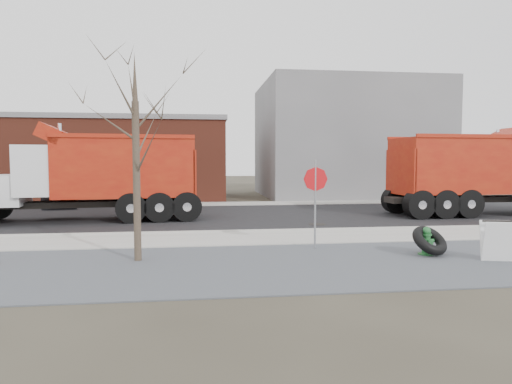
{
  "coord_description": "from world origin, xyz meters",
  "views": [
    {
      "loc": [
        -1.69,
        -14.24,
        2.55
      ],
      "look_at": [
        0.41,
        2.11,
        1.4
      ],
      "focal_mm": 32.0,
      "sensor_mm": 36.0,
      "label": 1
    }
  ],
  "objects": [
    {
      "name": "gravel_verge",
      "position": [
        0.0,
        -3.5,
        0.01
      ],
      "size": [
        60.0,
        5.0,
        0.03
      ],
      "primitive_type": "cube",
      "color": "slate",
      "rests_on": "ground"
    },
    {
      "name": "ground",
      "position": [
        0.0,
        0.0,
        0.0
      ],
      "size": [
        120.0,
        120.0,
        0.0
      ],
      "primitive_type": "plane",
      "color": "#383328",
      "rests_on": "ground"
    },
    {
      "name": "far_sidewalk",
      "position": [
        0.0,
        12.0,
        0.03
      ],
      "size": [
        60.0,
        2.0,
        0.06
      ],
      "primitive_type": "cube",
      "color": "#9E9B93",
      "rests_on": "ground"
    },
    {
      "name": "dump_truck_red_b",
      "position": [
        -5.96,
        5.49,
        2.01
      ],
      "size": [
        9.58,
        3.64,
        3.95
      ],
      "rotation": [
        0.0,
        0.0,
        3.25
      ],
      "color": "black",
      "rests_on": "ground"
    },
    {
      "name": "curb",
      "position": [
        0.0,
        1.55,
        0.06
      ],
      "size": [
        60.0,
        0.15,
        0.11
      ],
      "primitive_type": "cube",
      "color": "#9E9B93",
      "rests_on": "ground"
    },
    {
      "name": "dump_truck_red_a",
      "position": [
        11.65,
        5.49,
        2.06
      ],
      "size": [
        10.21,
        3.03,
        4.05
      ],
      "rotation": [
        0.0,
        0.0,
        0.03
      ],
      "color": "black",
      "rests_on": "ground"
    },
    {
      "name": "building_brick",
      "position": [
        -10.0,
        17.0,
        2.65
      ],
      "size": [
        20.2,
        8.2,
        5.3
      ],
      "color": "maroon",
      "rests_on": "ground"
    },
    {
      "name": "bare_tree",
      "position": [
        -3.2,
        -2.6,
        3.3
      ],
      "size": [
        3.2,
        3.2,
        5.2
      ],
      "color": "#382D23",
      "rests_on": "ground"
    },
    {
      "name": "road",
      "position": [
        0.0,
        6.3,
        0.01
      ],
      "size": [
        60.0,
        9.4,
        0.02
      ],
      "primitive_type": "cube",
      "color": "black",
      "rests_on": "ground"
    },
    {
      "name": "truck_tire",
      "position": [
        4.41,
        -2.96,
        0.43
      ],
      "size": [
        1.23,
        1.2,
        0.82
      ],
      "color": "black",
      "rests_on": "ground"
    },
    {
      "name": "sidewalk",
      "position": [
        0.0,
        0.25,
        0.03
      ],
      "size": [
        60.0,
        2.5,
        0.06
      ],
      "primitive_type": "cube",
      "color": "#9E9B93",
      "rests_on": "ground"
    },
    {
      "name": "fire_hydrant",
      "position": [
        4.37,
        -2.85,
        0.36
      ],
      "size": [
        0.44,
        0.43,
        0.78
      ],
      "rotation": [
        0.0,
        0.0,
        0.11
      ],
      "color": "#286931",
      "rests_on": "ground"
    },
    {
      "name": "building_grey",
      "position": [
        9.0,
        18.0,
        4.0
      ],
      "size": [
        12.0,
        10.0,
        8.0
      ],
      "color": "gray",
      "rests_on": "ground"
    },
    {
      "name": "stop_sign",
      "position": [
        1.63,
        -1.65,
        1.76
      ],
      "size": [
        0.7,
        0.06,
        2.57
      ],
      "rotation": [
        0.0,
        0.0,
        -0.38
      ],
      "color": "gray",
      "rests_on": "ground"
    },
    {
      "name": "sandwich_board",
      "position": [
        5.74,
        -3.82,
        0.54
      ],
      "size": [
        0.83,
        0.63,
        1.03
      ],
      "rotation": [
        0.0,
        0.0,
        -0.25
      ],
      "color": "white",
      "rests_on": "ground"
    }
  ]
}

